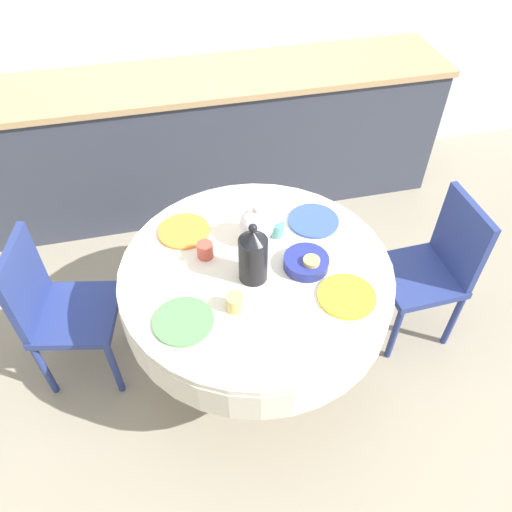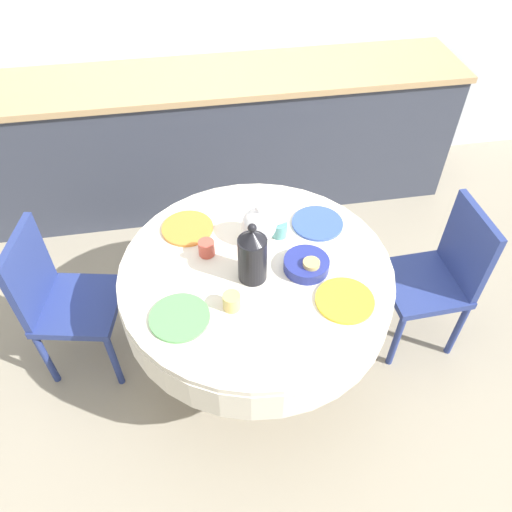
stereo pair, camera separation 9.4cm
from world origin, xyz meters
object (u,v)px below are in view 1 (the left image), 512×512
chair_left (434,265)px  chair_right (58,306)px  teapot (257,225)px  coffee_carafe (253,255)px

chair_left → chair_right: size_ratio=1.00×
teapot → chair_right: bearing=179.1°
chair_right → teapot: bearing=100.9°
chair_right → teapot: 1.06m
chair_left → teapot: bearing=78.9°
chair_left → chair_right: same height
chair_right → teapot: size_ratio=3.85×
chair_left → chair_right: (-1.93, 0.16, 0.00)m
chair_right → teapot: teapot is taller
coffee_carafe → chair_left: bearing=4.7°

